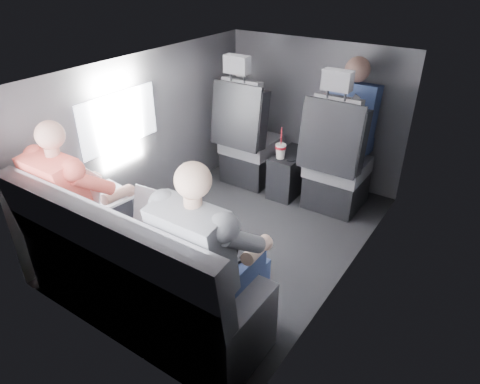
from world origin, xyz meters
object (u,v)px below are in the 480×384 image
Objects in this scene: laptop_black at (230,242)px; passenger_front_right at (351,119)px; laptop_silver at (169,213)px; passenger_rear_right at (211,257)px; rear_bench at (138,279)px; front_seat_left at (248,144)px; soda_cup at (281,151)px; front_seat_right at (335,167)px; center_console at (290,173)px; laptop_white at (99,191)px; passenger_rear_left at (81,201)px.

laptop_black is 0.42× the size of passenger_front_right.
passenger_rear_right is at bearing -22.33° from laptop_silver.
front_seat_left is at bearing 103.31° from rear_bench.
front_seat_right is at bearing 11.58° from soda_cup.
laptop_silver is 0.29× the size of passenger_rear_right.
center_console is 1.35× the size of laptop_silver.
front_seat_left is at bearing 106.19° from laptop_silver.
center_console is 1.94m from rear_bench.
rear_bench is 0.64m from laptop_black.
front_seat_left is 1.04× the size of passenger_rear_right.
laptop_white is 0.14m from passenger_rear_left.
center_console is 1.96m from passenger_rear_right.
passenger_rear_right is 2.07m from passenger_front_right.
center_console is 0.40× the size of passenger_rear_right.
rear_bench is at bearing -103.31° from front_seat_right.
center_console is 0.74m from passenger_front_right.
passenger_rear_left is at bearing 179.98° from passenger_rear_right.
laptop_silver reaches higher than center_console.
soda_cup is 1.79m from passenger_rear_left.
passenger_rear_right reaches higher than passenger_rear_left.
front_seat_left is 0.99m from passenger_front_right.
laptop_black is 1.08m from passenger_rear_left.
front_seat_left is at bearing -163.87° from passenger_front_right.
front_seat_right is 4.38× the size of soda_cup.
passenger_front_right is at bearing 91.72° from laptop_black.
front_seat_left is at bearing 87.05° from laptop_white.
front_seat_left reaches higher than passenger_rear_left.
center_console is at bearing 72.95° from passenger_rear_left.
laptop_silver is 0.41× the size of passenger_front_right.
soda_cup is at bearing 72.40° from laptop_white.
laptop_white reaches higher than laptop_black.
front_seat_right is at bearing 59.51° from laptop_white.
passenger_rear_left is at bearing -119.36° from front_seat_right.
laptop_white reaches higher than soda_cup.
laptop_black is at bearing -4.33° from laptop_silver.
soda_cup is 0.66m from passenger_front_right.
laptop_black is at bearing 1.36° from laptop_white.
center_console is at bearing 174.93° from front_seat_right.
soda_cup is at bearing 107.07° from passenger_rear_right.
laptop_black is at bearing -73.55° from center_console.
passenger_rear_left is (-0.58, -0.19, -0.02)m from laptop_silver.
front_seat_left is 3.37× the size of laptop_white.
passenger_rear_left is at bearing -161.79° from laptop_silver.
soda_cup is at bearing -104.67° from center_console.
passenger_rear_right is at bearing -62.57° from front_seat_left.
front_seat_right reaches higher than laptop_white.
soda_cup is 0.81× the size of laptop_black.
passenger_front_right is (-0.06, 1.91, 0.13)m from laptop_black.
rear_bench reaches higher than laptop_black.
front_seat_right is 2.08m from passenger_rear_left.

